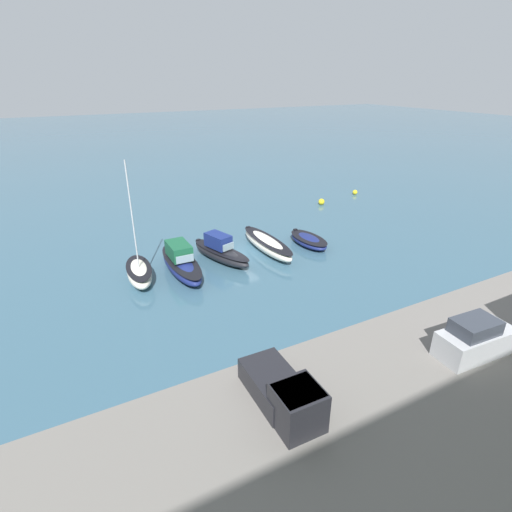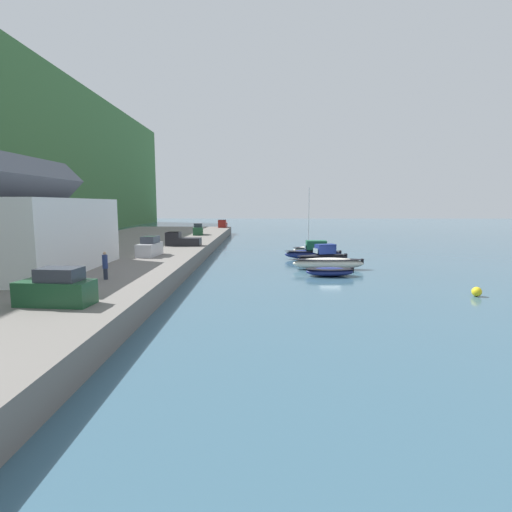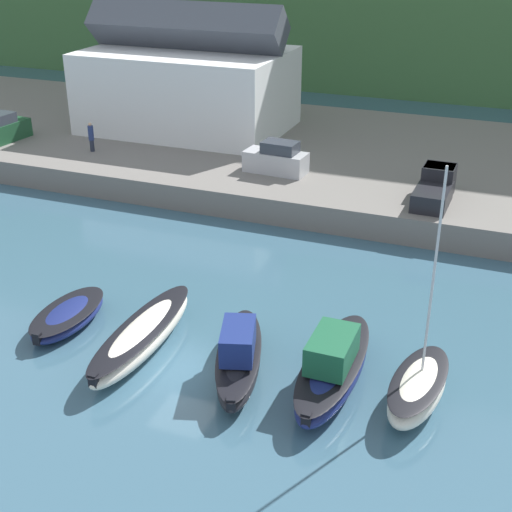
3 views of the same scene
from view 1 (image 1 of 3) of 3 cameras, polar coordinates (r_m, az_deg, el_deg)
name	(u,v)px [view 1 (image 1 of 3)]	position (r m, az deg, el deg)	size (l,w,h in m)	color
ground_plane	(243,253)	(37.22, -1.91, 0.41)	(320.00, 320.00, 0.00)	#385B70
moored_boat_0	(309,240)	(39.15, 7.53, 2.23)	(2.41, 5.06, 0.91)	navy
moored_boat_1	(267,244)	(37.35, 1.61, 1.70)	(1.98, 8.34, 1.35)	white
moored_boat_2	(221,251)	(35.53, -5.09, 0.66)	(3.85, 7.22, 2.43)	black
moored_boat_3	(181,263)	(33.77, -10.67, -0.93)	(2.28, 7.87, 2.53)	navy
moored_boat_4	(139,273)	(33.17, -16.33, -2.28)	(2.48, 5.41, 9.76)	white
parked_car_3	(475,339)	(24.03, 28.81, -10.37)	(4.31, 2.08, 2.16)	#B7B7BC
pickup_truck_1	(285,395)	(18.31, 4.22, -19.14)	(2.07, 4.76, 1.90)	black
mooring_buoy_0	(321,202)	(52.17, 9.33, 7.66)	(0.78, 0.78, 0.78)	yellow
mooring_buoy_1	(355,192)	(57.77, 13.96, 8.83)	(0.66, 0.66, 0.66)	yellow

